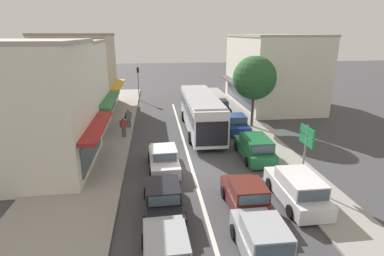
{
  "coord_description": "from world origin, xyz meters",
  "views": [
    {
      "loc": [
        -2.21,
        -17.33,
        8.25
      ],
      "look_at": [
        0.61,
        4.6,
        1.2
      ],
      "focal_mm": 28.0,
      "sensor_mm": 36.0,
      "label": 1
    }
  ],
  "objects_px": {
    "hatchback_adjacent_lane_trail": "(263,241)",
    "traffic_light_downstreet": "(138,78)",
    "parked_sedan_kerb_third": "(235,124)",
    "street_tree_right": "(254,78)",
    "pedestrian_with_handbag_near": "(128,117)",
    "parked_wagon_kerb_front": "(297,189)",
    "sedan_adjacent_lane_lead": "(164,159)",
    "pedestrian_browsing_midblock": "(123,126)",
    "city_bus": "(201,110)",
    "directional_road_sign": "(306,142)",
    "parked_wagon_kerb_second": "(255,148)",
    "hatchback_queue_far_back": "(166,252)",
    "parked_sedan_kerb_rear": "(219,107)",
    "sedan_behind_bus_near": "(247,198)",
    "sedan_queue_gap_filler": "(163,199)"
  },
  "relations": [
    {
      "from": "hatchback_adjacent_lane_trail",
      "to": "traffic_light_downstreet",
      "type": "height_order",
      "value": "traffic_light_downstreet"
    },
    {
      "from": "parked_sedan_kerb_third",
      "to": "street_tree_right",
      "type": "xyz_separation_m",
      "value": [
        1.74,
        0.81,
        3.84
      ]
    },
    {
      "from": "traffic_light_downstreet",
      "to": "pedestrian_with_handbag_near",
      "type": "bearing_deg",
      "value": -92.24
    },
    {
      "from": "hatchback_adjacent_lane_trail",
      "to": "parked_wagon_kerb_front",
      "type": "bearing_deg",
      "value": 48.94
    },
    {
      "from": "sedan_adjacent_lane_lead",
      "to": "pedestrian_browsing_midblock",
      "type": "xyz_separation_m",
      "value": [
        -3.01,
        6.16,
        0.4
      ]
    },
    {
      "from": "sedan_adjacent_lane_lead",
      "to": "pedestrian_browsing_midblock",
      "type": "distance_m",
      "value": 6.87
    },
    {
      "from": "city_bus",
      "to": "hatchback_adjacent_lane_trail",
      "type": "xyz_separation_m",
      "value": [
        -0.06,
        -15.6,
        -1.17
      ]
    },
    {
      "from": "hatchback_adjacent_lane_trail",
      "to": "parked_sedan_kerb_third",
      "type": "relative_size",
      "value": 0.88
    },
    {
      "from": "parked_sedan_kerb_third",
      "to": "directional_road_sign",
      "type": "distance_m",
      "value": 10.5
    },
    {
      "from": "parked_wagon_kerb_second",
      "to": "parked_wagon_kerb_front",
      "type": "bearing_deg",
      "value": -87.1
    },
    {
      "from": "city_bus",
      "to": "parked_sedan_kerb_third",
      "type": "height_order",
      "value": "city_bus"
    },
    {
      "from": "hatchback_queue_far_back",
      "to": "pedestrian_browsing_midblock",
      "type": "distance_m",
      "value": 14.87
    },
    {
      "from": "pedestrian_browsing_midblock",
      "to": "directional_road_sign",
      "type": "bearing_deg",
      "value": -41.98
    },
    {
      "from": "parked_sedan_kerb_third",
      "to": "parked_sedan_kerb_rear",
      "type": "xyz_separation_m",
      "value": [
        -0.09,
        6.13,
        0.0
      ]
    },
    {
      "from": "sedan_behind_bus_near",
      "to": "hatchback_adjacent_lane_trail",
      "type": "xyz_separation_m",
      "value": [
        -0.36,
        -3.13,
        0.05
      ]
    },
    {
      "from": "hatchback_adjacent_lane_trail",
      "to": "pedestrian_browsing_midblock",
      "type": "distance_m",
      "value": 15.85
    },
    {
      "from": "hatchback_adjacent_lane_trail",
      "to": "sedan_queue_gap_filler",
      "type": "height_order",
      "value": "hatchback_adjacent_lane_trail"
    },
    {
      "from": "city_bus",
      "to": "parked_sedan_kerb_rear",
      "type": "height_order",
      "value": "city_bus"
    },
    {
      "from": "pedestrian_with_handbag_near",
      "to": "parked_sedan_kerb_third",
      "type": "bearing_deg",
      "value": -11.19
    },
    {
      "from": "parked_sedan_kerb_third",
      "to": "parked_sedan_kerb_rear",
      "type": "relative_size",
      "value": 1.0
    },
    {
      "from": "pedestrian_with_handbag_near",
      "to": "sedan_queue_gap_filler",
      "type": "bearing_deg",
      "value": -79.08
    },
    {
      "from": "street_tree_right",
      "to": "traffic_light_downstreet",
      "type": "bearing_deg",
      "value": 129.54
    },
    {
      "from": "parked_wagon_kerb_front",
      "to": "street_tree_right",
      "type": "distance_m",
      "value": 13.18
    },
    {
      "from": "parked_sedan_kerb_rear",
      "to": "directional_road_sign",
      "type": "distance_m",
      "value": 16.54
    },
    {
      "from": "street_tree_right",
      "to": "pedestrian_with_handbag_near",
      "type": "xyz_separation_m",
      "value": [
        -11.07,
        1.03,
        -3.43
      ]
    },
    {
      "from": "hatchback_queue_far_back",
      "to": "parked_wagon_kerb_front",
      "type": "relative_size",
      "value": 0.83
    },
    {
      "from": "street_tree_right",
      "to": "parked_sedan_kerb_third",
      "type": "bearing_deg",
      "value": -154.98
    },
    {
      "from": "city_bus",
      "to": "sedan_adjacent_lane_lead",
      "type": "distance_m",
      "value": 8.17
    },
    {
      "from": "hatchback_queue_far_back",
      "to": "parked_sedan_kerb_third",
      "type": "relative_size",
      "value": 0.88
    },
    {
      "from": "hatchback_queue_far_back",
      "to": "street_tree_right",
      "type": "distance_m",
      "value": 18.68
    },
    {
      "from": "sedan_behind_bus_near",
      "to": "hatchback_queue_far_back",
      "type": "bearing_deg",
      "value": -141.01
    },
    {
      "from": "hatchback_adjacent_lane_trail",
      "to": "sedan_queue_gap_filler",
      "type": "bearing_deg",
      "value": 135.51
    },
    {
      "from": "city_bus",
      "to": "directional_road_sign",
      "type": "xyz_separation_m",
      "value": [
        4.02,
        -10.59,
        0.82
      ]
    },
    {
      "from": "city_bus",
      "to": "traffic_light_downstreet",
      "type": "xyz_separation_m",
      "value": [
        -5.84,
        13.32,
        0.97
      ]
    },
    {
      "from": "sedan_behind_bus_near",
      "to": "sedan_queue_gap_filler",
      "type": "distance_m",
      "value": 4.02
    },
    {
      "from": "sedan_queue_gap_filler",
      "to": "parked_wagon_kerb_second",
      "type": "relative_size",
      "value": 0.93
    },
    {
      "from": "parked_wagon_kerb_front",
      "to": "directional_road_sign",
      "type": "height_order",
      "value": "directional_road_sign"
    },
    {
      "from": "parked_wagon_kerb_second",
      "to": "pedestrian_with_handbag_near",
      "type": "relative_size",
      "value": 2.78
    },
    {
      "from": "parked_sedan_kerb_third",
      "to": "pedestrian_browsing_midblock",
      "type": "height_order",
      "value": "pedestrian_browsing_midblock"
    },
    {
      "from": "parked_wagon_kerb_front",
      "to": "pedestrian_with_handbag_near",
      "type": "distance_m",
      "value": 16.46
    },
    {
      "from": "street_tree_right",
      "to": "parked_sedan_kerb_rear",
      "type": "bearing_deg",
      "value": 108.98
    },
    {
      "from": "sedan_behind_bus_near",
      "to": "city_bus",
      "type": "bearing_deg",
      "value": 91.38
    },
    {
      "from": "directional_road_sign",
      "to": "pedestrian_browsing_midblock",
      "type": "relative_size",
      "value": 2.21
    },
    {
      "from": "pedestrian_with_handbag_near",
      "to": "traffic_light_downstreet",
      "type": "bearing_deg",
      "value": 87.76
    },
    {
      "from": "sedan_behind_bus_near",
      "to": "parked_sedan_kerb_rear",
      "type": "distance_m",
      "value": 18.45
    },
    {
      "from": "pedestrian_browsing_midblock",
      "to": "sedan_behind_bus_near",
      "type": "bearing_deg",
      "value": -59.05
    },
    {
      "from": "sedan_queue_gap_filler",
      "to": "street_tree_right",
      "type": "bearing_deg",
      "value": 55.9
    },
    {
      "from": "directional_road_sign",
      "to": "traffic_light_downstreet",
      "type": "bearing_deg",
      "value": 112.41
    },
    {
      "from": "hatchback_queue_far_back",
      "to": "directional_road_sign",
      "type": "relative_size",
      "value": 1.04
    },
    {
      "from": "parked_sedan_kerb_rear",
      "to": "sedan_queue_gap_filler",
      "type": "bearing_deg",
      "value": -110.42
    }
  ]
}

